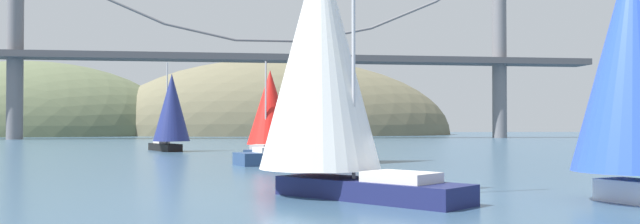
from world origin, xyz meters
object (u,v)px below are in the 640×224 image
sailboat_scarlet_sail (327,82)px  sailboat_white_mainsail (323,61)px  sailboat_navy_sail (171,110)px  sailboat_blue_spinnaker (637,61)px  sailboat_red_spinnaker (270,110)px

sailboat_scarlet_sail → sailboat_white_mainsail: sailboat_scarlet_sail is taller
sailboat_navy_sail → sailboat_blue_spinnaker: bearing=-65.8°
sailboat_red_spinnaker → sailboat_blue_spinnaker: sailboat_blue_spinnaker is taller
sailboat_white_mainsail → sailboat_blue_spinnaker: sailboat_white_mainsail is taller
sailboat_white_mainsail → sailboat_navy_sail: bearing=103.2°
sailboat_white_mainsail → sailboat_blue_spinnaker: bearing=-20.7°
sailboat_white_mainsail → sailboat_blue_spinnaker: size_ratio=1.14×
sailboat_navy_sail → sailboat_blue_spinnaker: 49.06m
sailboat_scarlet_sail → sailboat_red_spinnaker: bearing=107.4°
sailboat_scarlet_sail → sailboat_white_mainsail: size_ratio=1.02×
sailboat_red_spinnaker → sailboat_white_mainsail: 30.71m
sailboat_scarlet_sail → sailboat_blue_spinnaker: 25.05m
sailboat_navy_sail → sailboat_blue_spinnaker: (20.14, -44.72, 0.87)m
sailboat_red_spinnaker → sailboat_navy_sail: bearing=132.8°
sailboat_white_mainsail → sailboat_blue_spinnaker: 11.37m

